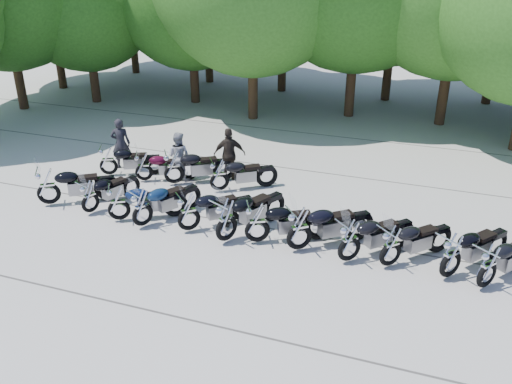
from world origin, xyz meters
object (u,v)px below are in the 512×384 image
(motorcycle_1, at_px, (89,196))
(motorcycle_7, at_px, (300,228))
(motorcycle_2, at_px, (118,202))
(motorcycle_4, at_px, (189,211))
(rider_1, at_px, (178,156))
(rider_2, at_px, (229,154))
(motorcycle_13, at_px, (144,166))
(motorcycle_5, at_px, (226,219))
(motorcycle_11, at_px, (488,265))
(motorcycle_6, at_px, (257,222))
(motorcycle_14, at_px, (174,167))
(motorcycle_9, at_px, (391,245))
(motorcycle_15, at_px, (219,174))
(motorcycle_0, at_px, (48,186))
(motorcycle_3, at_px, (142,207))
(motorcycle_12, at_px, (108,160))
(rider_0, at_px, (121,143))
(motorcycle_10, at_px, (452,255))
(motorcycle_8, at_px, (350,240))

(motorcycle_1, bearing_deg, motorcycle_7, -159.63)
(motorcycle_2, height_order, motorcycle_4, motorcycle_4)
(rider_1, distance_m, rider_2, 1.75)
(motorcycle_13, bearing_deg, motorcycle_5, -150.73)
(motorcycle_11, xyz_separation_m, motorcycle_13, (-10.81, 2.82, -0.07))
(motorcycle_6, height_order, motorcycle_14, motorcycle_6)
(motorcycle_5, xyz_separation_m, motorcycle_11, (6.62, 0.02, -0.07))
(motorcycle_9, bearing_deg, motorcycle_4, 43.52)
(motorcycle_14, relative_size, motorcycle_15, 1.06)
(motorcycle_0, relative_size, motorcycle_6, 1.02)
(motorcycle_3, bearing_deg, motorcycle_4, -144.26)
(motorcycle_3, distance_m, motorcycle_12, 4.16)
(motorcycle_5, distance_m, motorcycle_15, 3.27)
(motorcycle_3, relative_size, motorcycle_13, 1.12)
(rider_1, bearing_deg, rider_2, -163.03)
(motorcycle_2, xyz_separation_m, rider_1, (0.25, 3.39, 0.21))
(motorcycle_14, bearing_deg, motorcycle_5, -166.88)
(motorcycle_0, xyz_separation_m, motorcycle_5, (6.04, -0.25, 0.03))
(motorcycle_15, bearing_deg, motorcycle_4, 149.72)
(motorcycle_0, height_order, rider_0, rider_0)
(motorcycle_12, height_order, rider_0, rider_0)
(motorcycle_5, xyz_separation_m, motorcycle_9, (4.36, 0.21, -0.07))
(motorcycle_10, relative_size, rider_2, 1.32)
(motorcycle_0, distance_m, motorcycle_1, 1.52)
(motorcycle_3, relative_size, rider_0, 1.26)
(motorcycle_9, xyz_separation_m, motorcycle_15, (-5.81, 2.73, -0.02))
(motorcycle_13, height_order, rider_0, rider_0)
(motorcycle_1, relative_size, motorcycle_5, 0.82)
(motorcycle_5, relative_size, motorcycle_10, 1.05)
(motorcycle_5, bearing_deg, motorcycle_7, -147.98)
(motorcycle_6, xyz_separation_m, rider_0, (-6.40, 3.49, 0.25))
(motorcycle_11, relative_size, motorcycle_13, 1.11)
(motorcycle_3, xyz_separation_m, rider_0, (-2.99, 3.71, 0.27))
(motorcycle_8, bearing_deg, rider_2, 4.86)
(motorcycle_8, xyz_separation_m, motorcycle_10, (2.45, 0.09, 0.02))
(motorcycle_3, distance_m, motorcycle_11, 9.22)
(motorcycle_0, relative_size, motorcycle_8, 1.03)
(motorcycle_11, distance_m, motorcycle_13, 11.17)
(motorcycle_13, bearing_deg, motorcycle_2, 168.86)
(motorcycle_5, height_order, rider_2, rider_2)
(motorcycle_2, height_order, rider_1, rider_1)
(motorcycle_14, bearing_deg, motorcycle_15, -123.75)
(motorcycle_8, xyz_separation_m, motorcycle_11, (3.28, -0.07, -0.02))
(motorcycle_6, distance_m, motorcycle_11, 5.81)
(rider_2, bearing_deg, motorcycle_0, 16.02)
(motorcycle_11, bearing_deg, rider_2, 10.57)
(motorcycle_4, distance_m, motorcycle_9, 5.58)
(motorcycle_14, relative_size, rider_2, 1.28)
(motorcycle_5, relative_size, rider_0, 1.38)
(motorcycle_8, distance_m, motorcycle_10, 2.45)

